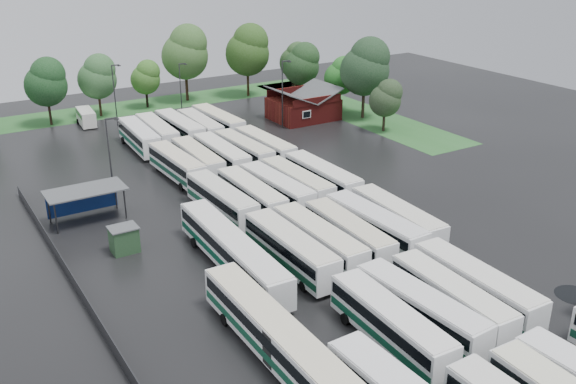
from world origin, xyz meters
TOP-DOWN VIEW (x-y plane):
  - ground at (0.00, 0.00)m, footprint 160.00×160.00m
  - brick_building at (24.00, 42.77)m, footprint 10.07×8.60m
  - wash_shed at (-17.20, 22.02)m, footprint 8.20×4.20m
  - utility_hut at (-16.20, 12.60)m, footprint 2.70×2.20m
  - grass_strip_north at (2.00, 64.80)m, footprint 80.00×10.00m
  - grass_strip_east at (34.00, 42.80)m, footprint 10.00×50.00m
  - west_fence at (-22.20, 8.00)m, footprint 0.10×50.00m
  - bus_r1c0 at (-4.30, -12.58)m, footprint 3.09×12.34m
  - bus_r1c1 at (-1.04, -12.24)m, footprint 3.20×12.38m
  - bus_r1c2 at (2.13, -12.34)m, footprint 3.04×12.18m
  - bus_r1c3 at (5.23, -12.07)m, footprint 2.99×12.59m
  - bus_r2c0 at (-4.32, 1.36)m, footprint 2.77×12.68m
  - bus_r2c1 at (-1.15, 1.48)m, footprint 2.68×12.49m
  - bus_r2c2 at (2.16, 1.24)m, footprint 3.01×12.19m
  - bus_r2c3 at (5.29, 1.18)m, footprint 3.09×12.76m
  - bus_r2c4 at (8.36, 1.40)m, footprint 3.19×12.56m
  - bus_r3c0 at (-4.50, 15.09)m, footprint 2.87×12.29m
  - bus_r3c1 at (-1.06, 14.73)m, footprint 2.69×12.06m
  - bus_r3c2 at (2.15, 14.72)m, footprint 3.04×12.17m
  - bus_r3c3 at (5.05, 15.05)m, footprint 2.76×12.12m
  - bus_r3c4 at (8.51, 14.88)m, footprint 2.74×12.51m
  - bus_r4c0 at (-4.22, 28.23)m, footprint 2.85×12.06m
  - bus_r4c1 at (-1.24, 28.55)m, footprint 2.93×12.09m
  - bus_r4c2 at (1.99, 28.38)m, footprint 2.81×12.37m
  - bus_r4c3 at (5.40, 28.66)m, footprint 2.97×12.08m
  - bus_r4c4 at (8.54, 28.49)m, footprint 2.87×12.16m
  - bus_r5c0 at (-4.27, 41.66)m, footprint 3.22×12.41m
  - bus_r5c1 at (-1.35, 42.32)m, footprint 3.17×12.38m
  - bus_r5c2 at (2.13, 42.35)m, footprint 2.77×12.58m
  - bus_r5c3 at (5.12, 41.74)m, footprint 2.86×12.07m
  - bus_r5c4 at (8.35, 42.33)m, footprint 3.08×12.58m
  - artic_bus_west_b at (-8.98, 3.85)m, footprint 3.31×18.85m
  - artic_bus_west_c at (-12.41, -9.71)m, footprint 2.91×18.78m
  - minibus at (-7.30, 57.79)m, footprint 2.66×5.98m
  - tree_north_1 at (-11.89, 60.95)m, footprint 6.55×6.55m
  - tree_north_2 at (-3.59, 61.94)m, footprint 6.28×6.28m
  - tree_north_3 at (4.99, 63.18)m, footprint 5.05×5.05m
  - tree_north_4 at (12.98, 64.08)m, footprint 8.28×8.28m
  - tree_north_5 at (24.08, 61.37)m, footprint 8.06×8.06m
  - tree_north_6 at (34.10, 61.80)m, footprint 5.06×5.06m
  - tree_east_0 at (31.06, 30.47)m, footprint 4.92×4.91m
  - tree_east_1 at (33.00, 38.12)m, footprint 8.01×8.01m
  - tree_east_2 at (32.87, 44.50)m, footprint 5.56×5.56m
  - tree_east_3 at (30.24, 52.72)m, footprint 6.41×6.41m
  - tree_east_4 at (33.27, 59.72)m, footprint 5.72×5.72m
  - lamp_post_ne at (18.88, 40.69)m, footprint 1.60×0.31m
  - lamp_post_nw at (-13.25, 24.66)m, footprint 1.54×0.30m
  - lamp_post_back_w at (-3.08, 55.02)m, footprint 1.49×0.29m
  - lamp_post_back_e at (7.28, 53.40)m, footprint 1.40×0.27m
  - puddle_0 at (-0.63, -19.77)m, footprint 4.22×4.22m
  - puddle_2 at (-8.89, 2.20)m, footprint 5.30×5.30m
  - puddle_3 at (6.66, -2.94)m, footprint 4.27×4.27m
  - puddle_4 at (13.87, -15.45)m, footprint 3.38×3.38m

SIDE VIEW (x-z plane):
  - ground at x=0.00m, z-range 0.00..0.00m
  - puddle_0 at x=-0.63m, z-range 0.00..0.01m
  - puddle_2 at x=-8.89m, z-range 0.00..0.01m
  - puddle_3 at x=6.66m, z-range 0.00..0.01m
  - puddle_4 at x=13.87m, z-range 0.00..0.01m
  - grass_strip_north at x=2.00m, z-range 0.00..0.01m
  - grass_strip_east at x=34.00m, z-range 0.00..0.01m
  - west_fence at x=-22.20m, z-range 0.00..1.20m
  - utility_hut at x=-16.20m, z-range 0.01..2.63m
  - minibus at x=-7.30m, z-range 0.14..2.68m
  - bus_r4c3 at x=5.40m, z-range 0.17..3.51m
  - bus_r4c0 at x=-4.22m, z-range 0.17..3.51m
  - bus_r5c3 at x=5.12m, z-range 0.17..3.51m
  - bus_r4c1 at x=-1.24m, z-range 0.17..3.51m
  - bus_r3c1 at x=-1.06m, z-range 0.17..3.52m
  - bus_r3c2 at x=2.15m, z-range 0.17..3.53m
  - bus_r3c3 at x=5.05m, z-range 0.17..3.53m
  - bus_r1c2 at x=2.13m, z-range 0.17..3.53m
  - bus_r4c4 at x=8.54m, z-range 0.17..3.54m
  - bus_r2c2 at x=2.16m, z-range 0.17..3.54m
  - brick_building at x=24.00m, z-range -0.83..4.56m
  - bus_r3c0 at x=-4.50m, z-range 0.17..3.58m
  - bus_r1c0 at x=-4.30m, z-range 0.17..3.58m
  - bus_r1c1 at x=-1.04m, z-range 0.17..3.58m
  - bus_r5c1 at x=-1.35m, z-range 0.17..3.59m
  - bus_r5c0 at x=-4.27m, z-range 0.17..3.59m
  - bus_r4c2 at x=1.99m, z-range 0.17..3.60m
  - bus_r2c4 at x=8.36m, z-range 0.17..3.64m
  - bus_r2c1 at x=-1.15m, z-range 0.17..3.65m
  - bus_r3c4 at x=8.51m, z-range 0.17..3.65m
  - bus_r5c4 at x=8.35m, z-range 0.17..3.65m
  - bus_r1c3 at x=5.23m, z-range 0.17..3.66m
  - bus_r5c2 at x=2.13m, z-range 0.17..3.67m
  - artic_bus_west_c at x=-12.41m, z-range 0.19..3.67m
  - artic_bus_west_b at x=-8.98m, z-range 0.19..3.67m
  - bus_r2c0 at x=-4.32m, z-range 0.18..3.70m
  - bus_r2c3 at x=5.29m, z-range 0.18..3.71m
  - wash_shed at x=-17.20m, z-range 1.20..4.78m
  - tree_east_0 at x=31.06m, z-range 1.16..9.29m
  - lamp_post_back_e at x=7.28m, z-range 0.73..9.80m
  - tree_north_3 at x=4.99m, z-range 1.20..9.56m
  - tree_north_6 at x=34.10m, z-range 1.20..9.58m
  - lamp_post_back_w at x=-3.08m, z-range 0.78..10.43m
  - lamp_post_nw at x=-13.25m, z-range 0.81..10.81m
  - tree_east_2 at x=32.87m, z-range 1.32..10.53m
  - lamp_post_ne at x=18.88m, z-range 0.84..11.25m
  - tree_east_4 at x=33.27m, z-range 1.35..10.83m
  - tree_north_2 at x=-3.59m, z-range 1.49..11.89m
  - tree_east_3 at x=30.24m, z-range 1.52..12.14m
  - tree_north_1 at x=-11.89m, z-range 1.55..12.40m
  - tree_east_1 at x=33.00m, z-range 1.90..15.17m
  - tree_north_5 at x=24.08m, z-range 1.92..15.26m
  - tree_north_4 at x=12.98m, z-range 1.97..15.68m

